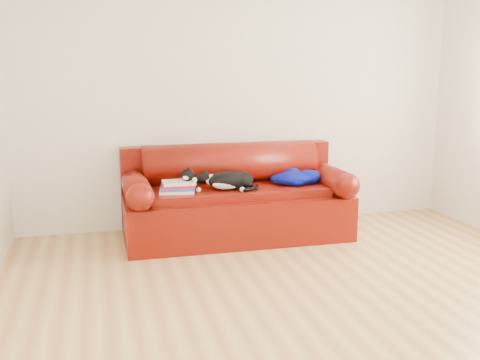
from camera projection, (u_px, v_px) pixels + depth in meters
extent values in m
plane|color=#98693D|center=(313.00, 295.00, 4.01)|extent=(4.50, 4.50, 0.00)
cube|color=beige|center=(242.00, 97.00, 5.66)|extent=(4.50, 0.02, 2.60)
cube|color=#410C02|center=(236.00, 216.00, 5.35)|extent=(2.10, 0.90, 0.42)
cube|color=#410C02|center=(237.00, 192.00, 5.26)|extent=(1.66, 0.62, 0.10)
cylinder|color=black|center=(141.00, 253.00, 4.85)|extent=(0.06, 0.06, 0.05)
cylinder|color=black|center=(340.00, 237.00, 5.30)|extent=(0.06, 0.06, 0.05)
cylinder|color=black|center=(136.00, 232.00, 5.47)|extent=(0.06, 0.06, 0.05)
cylinder|color=black|center=(314.00, 219.00, 5.93)|extent=(0.06, 0.06, 0.05)
cube|color=#410C02|center=(227.00, 186.00, 5.65)|extent=(2.10, 0.18, 0.85)
cylinder|color=#410C02|center=(230.00, 163.00, 5.50)|extent=(1.70, 0.40, 0.40)
cylinder|color=#410C02|center=(136.00, 187.00, 5.06)|extent=(0.24, 0.88, 0.24)
sphere|color=#410C02|center=(140.00, 198.00, 4.64)|extent=(0.24, 0.24, 0.24)
cylinder|color=#410C02|center=(328.00, 177.00, 5.51)|extent=(0.24, 0.88, 0.24)
sphere|color=#410C02|center=(347.00, 186.00, 5.10)|extent=(0.24, 0.24, 0.24)
cube|color=white|center=(178.00, 191.00, 5.03)|extent=(0.34, 0.28, 0.02)
cube|color=white|center=(178.00, 191.00, 5.03)|extent=(0.32, 0.26, 0.02)
cube|color=#1E48A4|center=(178.00, 188.00, 5.02)|extent=(0.32, 0.26, 0.02)
cube|color=white|center=(178.00, 188.00, 5.02)|extent=(0.31, 0.24, 0.02)
cube|color=#A31229|center=(178.00, 185.00, 5.02)|extent=(0.30, 0.24, 0.02)
cube|color=white|center=(178.00, 185.00, 5.02)|extent=(0.29, 0.22, 0.02)
cube|color=silver|center=(178.00, 183.00, 5.01)|extent=(0.28, 0.22, 0.02)
cube|color=white|center=(178.00, 183.00, 5.01)|extent=(0.27, 0.20, 0.02)
ellipsoid|color=black|center=(230.00, 180.00, 5.13)|extent=(0.47, 0.34, 0.17)
ellipsoid|color=silver|center=(228.00, 184.00, 5.09)|extent=(0.32, 0.21, 0.11)
ellipsoid|color=silver|center=(212.00, 180.00, 5.11)|extent=(0.14, 0.14, 0.11)
ellipsoid|color=black|center=(244.00, 181.00, 5.14)|extent=(0.21, 0.21, 0.15)
ellipsoid|color=black|center=(200.00, 174.00, 5.14)|extent=(0.15, 0.14, 0.11)
ellipsoid|color=silver|center=(199.00, 176.00, 5.10)|extent=(0.07, 0.06, 0.04)
sphere|color=#BF7272|center=(198.00, 176.00, 5.09)|extent=(0.01, 0.01, 0.01)
cone|color=black|center=(201.00, 169.00, 5.10)|extent=(0.06, 0.05, 0.05)
cone|color=black|center=(202.00, 168.00, 5.15)|extent=(0.06, 0.05, 0.05)
cylinder|color=black|center=(254.00, 187.00, 5.11)|extent=(0.05, 0.15, 0.04)
sphere|color=silver|center=(208.00, 188.00, 5.11)|extent=(0.04, 0.04, 0.04)
sphere|color=silver|center=(242.00, 190.00, 5.04)|extent=(0.04, 0.04, 0.04)
ellipsoid|color=#02074B|center=(295.00, 177.00, 5.37)|extent=(0.43, 0.40, 0.12)
ellipsoid|color=#02074B|center=(309.00, 176.00, 5.38)|extent=(0.26, 0.24, 0.14)
ellipsoid|color=#02074B|center=(282.00, 179.00, 5.40)|extent=(0.27, 0.30, 0.09)
ellipsoid|color=#02074B|center=(292.00, 174.00, 5.49)|extent=(0.22, 0.18, 0.14)
ellipsoid|color=#02074B|center=(296.00, 181.00, 5.28)|extent=(0.17, 0.18, 0.09)
ellipsoid|color=silver|center=(304.00, 176.00, 5.34)|extent=(0.18, 0.08, 0.04)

